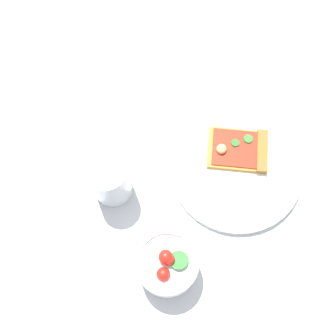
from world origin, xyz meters
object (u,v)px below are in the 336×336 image
object	(u,v)px
plate	(235,169)
paper_napkin	(156,84)
pizza_slice_main	(241,150)
soda_glass	(110,181)
salad_bowl	(167,264)

from	to	relation	value
plate	paper_napkin	xyz separation A→B (m)	(0.01, 0.25, -0.01)
pizza_slice_main	soda_glass	xyz separation A→B (m)	(-0.23, 0.10, 0.03)
pizza_slice_main	soda_glass	size ratio (longest dim) A/B	1.34
paper_napkin	soda_glass	bearing A→B (deg)	-149.11
plate	salad_bowl	bearing A→B (deg)	-166.21
plate	soda_glass	bearing A→B (deg)	148.97
plate	salad_bowl	size ratio (longest dim) A/B	2.39
plate	salad_bowl	world-z (taller)	salad_bowl
plate	soda_glass	xyz separation A→B (m)	(-0.20, 0.12, 0.04)
paper_napkin	salad_bowl	bearing A→B (deg)	-126.95
plate	paper_napkin	bearing A→B (deg)	88.24
pizza_slice_main	paper_napkin	distance (m)	0.23
salad_bowl	paper_napkin	bearing A→B (deg)	53.05
soda_glass	paper_napkin	xyz separation A→B (m)	(0.21, 0.13, -0.05)
pizza_slice_main	paper_napkin	xyz separation A→B (m)	(-0.02, 0.23, -0.02)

